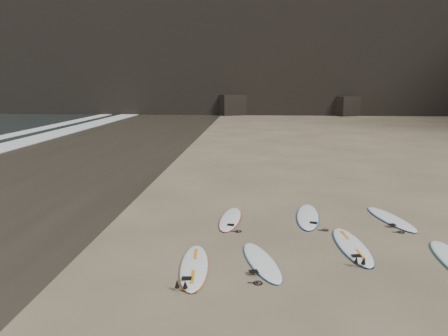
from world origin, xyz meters
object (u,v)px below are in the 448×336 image
(surfboard_0, at_px, (194,266))
(surfboard_7, at_px, (391,219))
(surfboard_1, at_px, (262,261))
(surfboard_2, at_px, (352,246))
(surfboard_6, at_px, (308,216))
(surfboard_5, at_px, (230,219))

(surfboard_0, height_order, surfboard_7, same)
(surfboard_1, distance_m, surfboard_2, 2.50)
(surfboard_6, xyz_separation_m, surfboard_7, (2.43, -0.06, -0.00))
(surfboard_5, xyz_separation_m, surfboard_7, (4.75, 0.34, 0.00))
(surfboard_0, distance_m, surfboard_7, 6.55)
(surfboard_5, distance_m, surfboard_6, 2.35)
(surfboard_0, bearing_deg, surfboard_5, 75.24)
(surfboard_6, bearing_deg, surfboard_1, -106.41)
(surfboard_0, distance_m, surfboard_1, 1.53)
(surfboard_1, height_order, surfboard_7, surfboard_7)
(surfboard_5, height_order, surfboard_6, surfboard_6)
(surfboard_6, bearing_deg, surfboard_0, -121.12)
(surfboard_1, xyz_separation_m, surfboard_7, (3.87, 3.41, 0.00))
(surfboard_7, bearing_deg, surfboard_0, -158.82)
(surfboard_1, bearing_deg, surfboard_6, 51.80)
(surfboard_2, xyz_separation_m, surfboard_5, (-3.12, 1.97, -0.01))
(surfboard_2, height_order, surfboard_5, surfboard_2)
(surfboard_1, distance_m, surfboard_7, 5.16)
(surfboard_0, bearing_deg, surfboard_7, 30.42)
(surfboard_0, relative_size, surfboard_5, 1.06)
(surfboard_5, relative_size, surfboard_6, 0.89)
(surfboard_1, distance_m, surfboard_6, 3.76)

